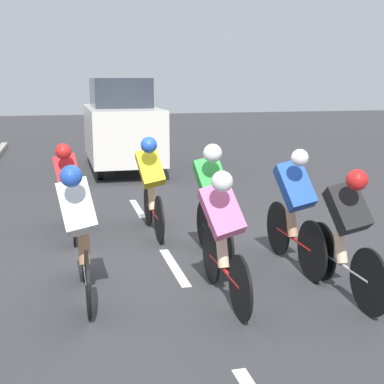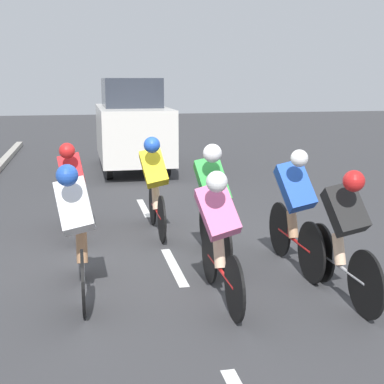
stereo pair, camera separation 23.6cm
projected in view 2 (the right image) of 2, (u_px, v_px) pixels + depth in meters
The scene contains 11 objects.
ground_plane at pixel (171, 261), 6.92m from camera, with size 60.00×60.00×0.00m, color #38383A.
lane_stripe_mid at pixel (174, 266), 6.72m from camera, with size 0.12×1.40×0.01m, color white.
lane_stripe_far at pixel (144, 208), 9.79m from camera, with size 0.12×1.40×0.01m, color white.
cyclist_yellow at pixel (155, 183), 7.96m from camera, with size 0.42×1.68×1.51m.
cyclist_red at pixel (73, 186), 7.88m from camera, with size 0.41×1.59×1.44m.
cyclist_black at pixel (344, 232), 5.54m from camera, with size 0.41×1.69×1.45m.
cyclist_blue at pixel (295, 208), 6.46m from camera, with size 0.43×1.71×1.53m.
cyclist_white at pixel (77, 228), 5.60m from camera, with size 0.42×1.71×1.50m.
cyclist_pink at pixel (219, 233), 5.49m from camera, with size 0.45×1.69×1.45m.
cyclist_green at pixel (213, 199), 6.75m from camera, with size 0.43×1.65×1.56m.
support_car at pixel (132, 125), 13.72m from camera, with size 1.70×3.91×2.34m.
Camera 2 is at (1.09, 6.50, 2.31)m, focal length 50.00 mm.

